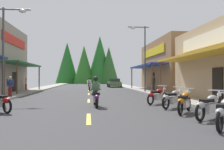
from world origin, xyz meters
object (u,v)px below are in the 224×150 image
at_px(pedestrian_by_shop, 10,85).
at_px(pedestrian_strolling, 153,82).
at_px(motorcycle_parked_right_4, 173,98).
at_px(pedestrian_browsing, 26,83).
at_px(motorcycle_parked_right_2, 210,106).
at_px(rider_cruising_trailing, 89,85).
at_px(parked_car_curbside, 114,83).
at_px(rider_cruising_lead, 96,94).
at_px(motorcycle_parked_right_3, 184,101).
at_px(streetlamp_right, 142,50).
at_px(streetlamp_left, 8,40).
at_px(motorcycle_parked_right_5, 157,95).

relative_size(pedestrian_by_shop, pedestrian_strolling, 0.93).
distance_m(motorcycle_parked_right_4, pedestrian_browsing, 20.29).
distance_m(motorcycle_parked_right_2, rider_cruising_trailing, 20.53).
height_order(pedestrian_by_shop, pedestrian_browsing, pedestrian_by_shop).
bearing_deg(parked_car_curbside, rider_cruising_lead, 171.62).
bearing_deg(pedestrian_browsing, pedestrian_strolling, -3.72).
bearing_deg(motorcycle_parked_right_4, pedestrian_by_shop, 103.69).
relative_size(rider_cruising_lead, pedestrian_browsing, 1.36).
bearing_deg(pedestrian_by_shop, motorcycle_parked_right_3, 66.70).
distance_m(streetlamp_right, motorcycle_parked_right_4, 12.98).
bearing_deg(motorcycle_parked_right_2, parked_car_curbside, 53.06).
distance_m(streetlamp_left, motorcycle_parked_right_5, 10.47).
relative_size(motorcycle_parked_right_5, pedestrian_browsing, 1.05).
xyz_separation_m(motorcycle_parked_right_4, pedestrian_browsing, (-11.37, 16.80, 0.41)).
distance_m(rider_cruising_lead, pedestrian_browsing, 17.61).
distance_m(streetlamp_right, pedestrian_browsing, 13.81).
bearing_deg(rider_cruising_lead, rider_cruising_trailing, -1.70).
distance_m(motorcycle_parked_right_3, rider_cruising_trailing, 18.94).
distance_m(motorcycle_parked_right_3, parked_car_curbside, 28.52).
relative_size(streetlamp_right, pedestrian_by_shop, 4.17).
bearing_deg(motorcycle_parked_right_2, pedestrian_browsing, 82.60).
relative_size(streetlamp_right, rider_cruising_trailing, 3.16).
height_order(motorcycle_parked_right_3, rider_cruising_trailing, rider_cruising_trailing).
distance_m(streetlamp_right, rider_cruising_lead, 13.03).
xyz_separation_m(rider_cruising_lead, parked_car_curbside, (3.76, 25.97, 0.03)).
bearing_deg(pedestrian_strolling, rider_cruising_lead, -45.40).
height_order(streetlamp_right, motorcycle_parked_right_3, streetlamp_right).
bearing_deg(motorcycle_parked_right_4, parked_car_curbside, 48.72).
distance_m(motorcycle_parked_right_3, pedestrian_strolling, 16.67).
bearing_deg(motorcycle_parked_right_5, rider_cruising_trailing, 61.89).
height_order(streetlamp_left, parked_car_curbside, streetlamp_left).
xyz_separation_m(motorcycle_parked_right_4, rider_cruising_lead, (-3.81, 0.89, 0.17)).
height_order(motorcycle_parked_right_4, pedestrian_browsing, pedestrian_browsing).
distance_m(rider_cruising_trailing, parked_car_curbside, 10.79).
xyz_separation_m(streetlamp_right, motorcycle_parked_right_3, (-1.35, -13.98, -3.87)).
xyz_separation_m(streetlamp_right, pedestrian_by_shop, (-11.24, -5.34, -3.42)).
relative_size(streetlamp_right, pedestrian_strolling, 3.87).
distance_m(motorcycle_parked_right_5, parked_car_curbside, 24.99).
distance_m(motorcycle_parked_right_4, pedestrian_strolling, 15.02).
bearing_deg(rider_cruising_trailing, pedestrian_by_shop, 146.41).
xyz_separation_m(motorcycle_parked_right_5, pedestrian_by_shop, (-9.76, 5.11, 0.45)).
bearing_deg(pedestrian_by_shop, parked_car_curbside, 171.25).
relative_size(streetlamp_right, parked_car_curbside, 1.57).
bearing_deg(motorcycle_parked_right_5, streetlamp_right, 39.42).
height_order(streetlamp_right, motorcycle_parked_right_5, streetlamp_right).
height_order(motorcycle_parked_right_4, motorcycle_parked_right_5, same).
bearing_deg(motorcycle_parked_right_3, streetlamp_right, 29.78).
height_order(motorcycle_parked_right_3, pedestrian_browsing, pedestrian_browsing).
distance_m(streetlamp_left, parked_car_curbside, 23.96).
height_order(pedestrian_browsing, parked_car_curbside, pedestrian_browsing).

